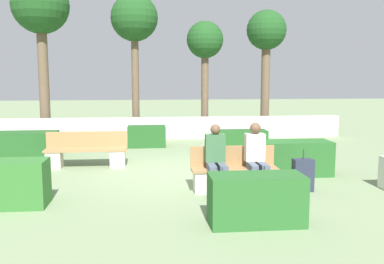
{
  "coord_description": "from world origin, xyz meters",
  "views": [
    {
      "loc": [
        -0.78,
        -9.72,
        2.27
      ],
      "look_at": [
        0.27,
        0.5,
        0.9
      ],
      "focal_mm": 40.0,
      "sensor_mm": 36.0,
      "label": 1
    }
  ],
  "objects_px": {
    "person_seated_woman": "(216,156)",
    "tree_rightmost": "(266,36)",
    "suitcase": "(303,175)",
    "person_seated_man": "(256,154)",
    "tree_center_left": "(134,21)",
    "tree_center_right": "(205,44)",
    "tree_leftmost": "(41,10)",
    "bench_left_side": "(86,154)",
    "bench_front": "(234,174)"
  },
  "relations": [
    {
      "from": "bench_front",
      "to": "bench_left_side",
      "type": "relative_size",
      "value": 0.85
    },
    {
      "from": "tree_leftmost",
      "to": "tree_center_left",
      "type": "relative_size",
      "value": 1.1
    },
    {
      "from": "bench_left_side",
      "to": "tree_center_right",
      "type": "distance_m",
      "value": 7.21
    },
    {
      "from": "person_seated_man",
      "to": "person_seated_woman",
      "type": "xyz_separation_m",
      "value": [
        -0.79,
        -0.0,
        -0.02
      ]
    },
    {
      "from": "person_seated_woman",
      "to": "bench_front",
      "type": "bearing_deg",
      "value": 19.85
    },
    {
      "from": "bench_left_side",
      "to": "person_seated_woman",
      "type": "bearing_deg",
      "value": -52.73
    },
    {
      "from": "tree_rightmost",
      "to": "tree_leftmost",
      "type": "bearing_deg",
      "value": -176.65
    },
    {
      "from": "bench_front",
      "to": "suitcase",
      "type": "bearing_deg",
      "value": -6.17
    },
    {
      "from": "person_seated_woman",
      "to": "tree_rightmost",
      "type": "xyz_separation_m",
      "value": [
        3.3,
        8.54,
        3.04
      ]
    },
    {
      "from": "person_seated_woman",
      "to": "tree_center_right",
      "type": "xyz_separation_m",
      "value": [
        0.84,
        8.07,
        2.67
      ]
    },
    {
      "from": "tree_leftmost",
      "to": "tree_rightmost",
      "type": "bearing_deg",
      "value": 3.35
    },
    {
      "from": "tree_center_left",
      "to": "tree_rightmost",
      "type": "height_order",
      "value": "tree_center_left"
    },
    {
      "from": "tree_leftmost",
      "to": "suitcase",
      "type": "bearing_deg",
      "value": -49.99
    },
    {
      "from": "person_seated_man",
      "to": "suitcase",
      "type": "distance_m",
      "value": 1.04
    },
    {
      "from": "tree_rightmost",
      "to": "person_seated_man",
      "type": "bearing_deg",
      "value": -106.44
    },
    {
      "from": "bench_front",
      "to": "suitcase",
      "type": "distance_m",
      "value": 1.35
    },
    {
      "from": "tree_leftmost",
      "to": "tree_center_left",
      "type": "xyz_separation_m",
      "value": [
        3.29,
        0.02,
        -0.35
      ]
    },
    {
      "from": "bench_front",
      "to": "tree_center_right",
      "type": "distance_m",
      "value": 8.52
    },
    {
      "from": "person_seated_woman",
      "to": "tree_leftmost",
      "type": "relative_size",
      "value": 0.23
    },
    {
      "from": "bench_front",
      "to": "person_seated_woman",
      "type": "relative_size",
      "value": 1.27
    },
    {
      "from": "person_seated_man",
      "to": "tree_center_right",
      "type": "height_order",
      "value": "tree_center_right"
    },
    {
      "from": "tree_center_right",
      "to": "tree_center_left",
      "type": "bearing_deg",
      "value": 179.86
    },
    {
      "from": "tree_leftmost",
      "to": "tree_rightmost",
      "type": "relative_size",
      "value": 1.2
    },
    {
      "from": "bench_front",
      "to": "tree_rightmost",
      "type": "relative_size",
      "value": 0.36
    },
    {
      "from": "person_seated_woman",
      "to": "bench_left_side",
      "type": "bearing_deg",
      "value": 136.62
    },
    {
      "from": "bench_front",
      "to": "tree_rightmost",
      "type": "height_order",
      "value": "tree_rightmost"
    },
    {
      "from": "tree_center_left",
      "to": "tree_rightmost",
      "type": "relative_size",
      "value": 1.09
    },
    {
      "from": "bench_left_side",
      "to": "person_seated_man",
      "type": "relative_size",
      "value": 1.47
    },
    {
      "from": "bench_front",
      "to": "tree_leftmost",
      "type": "distance_m",
      "value": 10.48
    },
    {
      "from": "bench_left_side",
      "to": "bench_front",
      "type": "bearing_deg",
      "value": -47.56
    },
    {
      "from": "person_seated_man",
      "to": "tree_center_left",
      "type": "relative_size",
      "value": 0.26
    },
    {
      "from": "person_seated_man",
      "to": "tree_center_right",
      "type": "relative_size",
      "value": 0.32
    },
    {
      "from": "person_seated_woman",
      "to": "tree_rightmost",
      "type": "height_order",
      "value": "tree_rightmost"
    },
    {
      "from": "tree_leftmost",
      "to": "tree_rightmost",
      "type": "distance_m",
      "value": 8.39
    },
    {
      "from": "bench_front",
      "to": "tree_center_right",
      "type": "xyz_separation_m",
      "value": [
        0.46,
        7.93,
        3.08
      ]
    },
    {
      "from": "suitcase",
      "to": "tree_leftmost",
      "type": "height_order",
      "value": "tree_leftmost"
    },
    {
      "from": "person_seated_man",
      "to": "tree_center_right",
      "type": "distance_m",
      "value": 8.49
    },
    {
      "from": "bench_left_side",
      "to": "tree_center_right",
      "type": "relative_size",
      "value": 0.47
    },
    {
      "from": "tree_center_right",
      "to": "tree_rightmost",
      "type": "relative_size",
      "value": 0.89
    },
    {
      "from": "tree_rightmost",
      "to": "bench_left_side",
      "type": "bearing_deg",
      "value": -136.23
    },
    {
      "from": "person_seated_woman",
      "to": "suitcase",
      "type": "height_order",
      "value": "person_seated_woman"
    },
    {
      "from": "tree_center_left",
      "to": "tree_rightmost",
      "type": "bearing_deg",
      "value": 5.27
    },
    {
      "from": "tree_leftmost",
      "to": "tree_center_right",
      "type": "distance_m",
      "value": 5.99
    },
    {
      "from": "tree_leftmost",
      "to": "tree_rightmost",
      "type": "height_order",
      "value": "tree_leftmost"
    },
    {
      "from": "bench_front",
      "to": "tree_center_right",
      "type": "relative_size",
      "value": 0.4
    },
    {
      "from": "bench_left_side",
      "to": "tree_leftmost",
      "type": "bearing_deg",
      "value": 102.94
    },
    {
      "from": "tree_leftmost",
      "to": "tree_center_left",
      "type": "height_order",
      "value": "tree_leftmost"
    },
    {
      "from": "person_seated_woman",
      "to": "tree_rightmost",
      "type": "bearing_deg",
      "value": 68.85
    },
    {
      "from": "tree_leftmost",
      "to": "tree_center_left",
      "type": "distance_m",
      "value": 3.3
    },
    {
      "from": "tree_rightmost",
      "to": "suitcase",
      "type": "bearing_deg",
      "value": -100.43
    }
  ]
}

